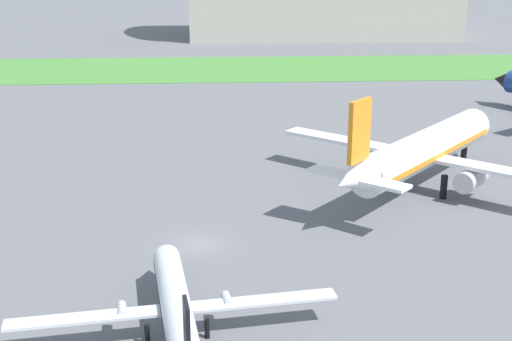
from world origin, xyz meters
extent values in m
plane|color=slate|center=(0.00, 0.00, 0.00)|extent=(600.00, 600.00, 0.00)
cube|color=#478438|center=(0.00, 81.65, 0.04)|extent=(360.00, 28.00, 0.08)
cylinder|color=white|center=(21.77, 12.51, 4.05)|extent=(18.12, 19.83, 3.56)
cone|color=black|center=(30.36, 22.21, 4.05)|extent=(4.76, 4.74, 3.49)
cone|color=white|center=(12.76, 2.31, 4.49)|extent=(5.41, 5.52, 3.21)
cube|color=orange|center=(21.77, 12.51, 3.78)|extent=(17.31, 18.91, 0.50)
cube|color=white|center=(15.52, 17.17, 3.43)|extent=(13.15, 12.00, 0.36)
cube|color=white|center=(27.17, 6.87, 3.43)|extent=(13.15, 12.00, 0.36)
cylinder|color=#B7BABF|center=(17.62, 15.32, 2.15)|extent=(4.04, 4.21, 1.96)
cylinder|color=#B7BABF|center=(25.07, 8.73, 2.15)|extent=(4.04, 4.21, 1.96)
cube|color=orange|center=(13.19, 2.80, 8.42)|extent=(2.25, 2.47, 5.18)
cube|color=white|center=(11.49, 4.30, 4.41)|extent=(4.68, 4.46, 0.29)
cube|color=white|center=(14.89, 1.30, 4.41)|extent=(4.68, 4.46, 0.29)
cylinder|color=black|center=(28.21, 19.79, 1.13)|extent=(0.64, 0.64, 2.27)
cylinder|color=black|center=(18.60, 13.15, 1.13)|extent=(0.64, 0.64, 2.27)
cylinder|color=black|center=(22.80, 9.44, 1.13)|extent=(0.64, 0.64, 2.27)
cone|color=black|center=(43.56, 48.51, 3.68)|extent=(4.27, 4.21, 3.17)
cylinder|color=silver|center=(-1.03, -13.44, 2.19)|extent=(3.69, 13.24, 1.82)
cone|color=black|center=(-2.07, -6.23, 2.19)|extent=(2.03, 2.06, 1.79)
cube|color=black|center=(-1.03, -13.44, 2.05)|extent=(3.62, 12.53, 0.26)
cube|color=silver|center=(-5.93, -14.52, 1.87)|extent=(10.10, 2.70, 0.18)
cube|color=silver|center=(3.99, -13.08, 1.87)|extent=(10.10, 2.70, 0.18)
cylinder|color=#B7BABF|center=(-4.22, -13.76, 1.87)|extent=(0.79, 1.53, 0.58)
cylinder|color=#B7BABF|center=(2.13, -12.84, 1.87)|extent=(0.79, 1.53, 0.58)
cube|color=black|center=(0.02, -20.65, 4.56)|extent=(0.45, 1.65, 2.92)
cylinder|color=black|center=(-1.81, -8.03, 0.64)|extent=(0.33, 0.33, 1.28)
cylinder|color=black|center=(-2.68, -14.60, 0.64)|extent=(0.33, 0.33, 1.28)
cylinder|color=black|center=(0.89, -14.08, 0.64)|extent=(0.33, 0.33, 1.28)
cube|color=#B2AD9E|center=(28.41, 131.11, 6.91)|extent=(65.94, 28.56, 13.82)
camera|label=1|loc=(1.76, -52.26, 23.07)|focal=49.86mm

